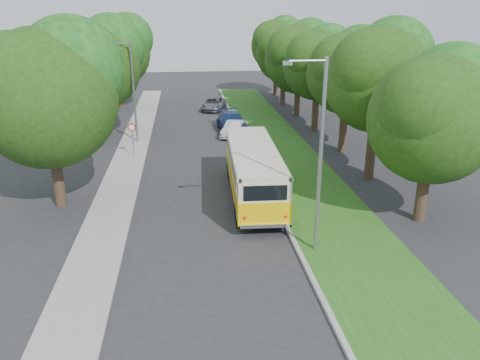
{
  "coord_description": "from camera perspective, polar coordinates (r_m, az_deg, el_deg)",
  "views": [
    {
      "loc": [
        -0.92,
        -19.47,
        9.57
      ],
      "look_at": [
        1.73,
        2.56,
        1.5
      ],
      "focal_mm": 35.0,
      "sensor_mm": 36.0,
      "label": 1
    }
  ],
  "objects": [
    {
      "name": "car_blue",
      "position": [
        39.22,
        -0.95,
        7.02
      ],
      "size": [
        2.53,
        5.46,
        1.55
      ],
      "primitive_type": "imported",
      "rotation": [
        0.0,
        0.0,
        0.07
      ],
      "color": "navy",
      "rests_on": "ground"
    },
    {
      "name": "sidewalk",
      "position": [
        26.54,
        -14.79,
        -1.71
      ],
      "size": [
        2.2,
        70.0,
        0.12
      ],
      "primitive_type": "cube",
      "color": "gray",
      "rests_on": "ground"
    },
    {
      "name": "car_white",
      "position": [
        37.82,
        -0.71,
        6.29
      ],
      "size": [
        2.59,
        3.97,
        1.23
      ],
      "primitive_type": "imported",
      "rotation": [
        0.0,
        0.0,
        -0.38
      ],
      "color": "silver",
      "rests_on": "ground"
    },
    {
      "name": "lamppost_near",
      "position": [
        18.48,
        9.56,
        3.35
      ],
      "size": [
        1.71,
        0.16,
        8.0
      ],
      "color": "gray",
      "rests_on": "ground"
    },
    {
      "name": "ground",
      "position": [
        21.72,
        -3.74,
        -6.21
      ],
      "size": [
        120.0,
        120.0,
        0.0
      ],
      "primitive_type": "plane",
      "color": "#28282B",
      "rests_on": "ground"
    },
    {
      "name": "treeline",
      "position": [
        37.86,
        -0.67,
        14.46
      ],
      "size": [
        24.27,
        41.91,
        9.46
      ],
      "color": "#332319",
      "rests_on": "ground"
    },
    {
      "name": "vintage_bus",
      "position": [
        24.87,
        1.65,
        0.88
      ],
      "size": [
        2.86,
        9.74,
        2.87
      ],
      "primitive_type": null,
      "rotation": [
        0.0,
        0.0,
        -0.04
      ],
      "color": "yellow",
      "rests_on": "ground"
    },
    {
      "name": "curb",
      "position": [
        26.64,
        3.37,
        -0.94
      ],
      "size": [
        0.2,
        70.0,
        0.15
      ],
      "primitive_type": "cube",
      "color": "gray",
      "rests_on": "ground"
    },
    {
      "name": "lamppost_far",
      "position": [
        36.09,
        -13.02,
        10.79
      ],
      "size": [
        1.71,
        0.16,
        7.5
      ],
      "color": "gray",
      "rests_on": "ground"
    },
    {
      "name": "grass_verge",
      "position": [
        27.14,
        8.26,
        -0.74
      ],
      "size": [
        4.5,
        70.0,
        0.13
      ],
      "primitive_type": "cube",
      "color": "#265216",
      "rests_on": "ground"
    },
    {
      "name": "warning_sign",
      "position": [
        32.62,
        -13.01,
        5.52
      ],
      "size": [
        0.56,
        0.1,
        2.5
      ],
      "color": "gray",
      "rests_on": "ground"
    },
    {
      "name": "car_grey",
      "position": [
        48.21,
        -3.25,
        9.25
      ],
      "size": [
        2.96,
        4.78,
        1.23
      ],
      "primitive_type": "imported",
      "rotation": [
        0.0,
        0.0,
        -0.22
      ],
      "color": "slate",
      "rests_on": "ground"
    },
    {
      "name": "car_silver",
      "position": [
        31.3,
        0.63,
        3.4
      ],
      "size": [
        1.73,
        3.81,
        1.27
      ],
      "primitive_type": "imported",
      "rotation": [
        0.0,
        0.0,
        -0.06
      ],
      "color": "#A9AAAE",
      "rests_on": "ground"
    }
  ]
}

